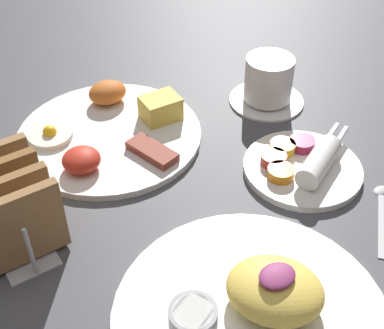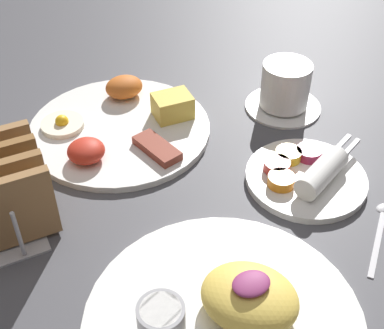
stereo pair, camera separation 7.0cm
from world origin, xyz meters
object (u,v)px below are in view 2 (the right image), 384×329
plate_breakfast (121,125)px  toast_rack (4,190)px  plate_condiments (307,174)px  coffee_cup (285,88)px  plate_foreground (228,315)px

plate_breakfast → toast_rack: toast_rack is taller
plate_condiments → toast_rack: toast_rack is taller
coffee_cup → plate_foreground: bearing=-131.5°
plate_condiments → coffee_cup: (0.07, 0.16, 0.02)m
coffee_cup → toast_rack: bearing=-172.5°
plate_breakfast → plate_condiments: (0.18, -0.22, 0.00)m
plate_breakfast → toast_rack: size_ratio=1.84×
plate_breakfast → plate_foreground: (-0.02, -0.36, 0.00)m
plate_breakfast → coffee_cup: coffee_cup is taller
plate_foreground → toast_rack: toast_rack is taller
toast_rack → plate_condiments: bearing=-15.6°
plate_foreground → toast_rack: (-0.17, 0.25, 0.03)m
plate_breakfast → plate_foreground: plate_foreground is taller
plate_breakfast → plate_condiments: plate_breakfast is taller
plate_condiments → toast_rack: 0.39m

